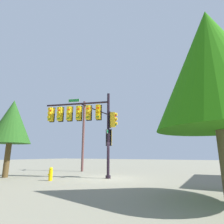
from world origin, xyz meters
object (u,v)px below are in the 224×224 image
(tree_mid, at_px, (212,66))
(fire_hydrant, at_px, (51,174))
(signal_pole_assembly, at_px, (86,119))
(tree_near, at_px, (12,122))
(utility_pole, at_px, (83,133))

(tree_mid, bearing_deg, fire_hydrant, -6.04)
(signal_pole_assembly, bearing_deg, tree_near, 27.41)
(utility_pole, distance_m, tree_near, 7.05)
(utility_pole, bearing_deg, fire_hydrant, 111.29)
(fire_hydrant, height_order, tree_mid, tree_mid)
(utility_pole, relative_size, tree_mid, 0.95)
(utility_pole, height_order, tree_near, utility_pole)
(tree_near, bearing_deg, fire_hydrant, -175.09)
(signal_pole_assembly, relative_size, tree_near, 1.06)
(utility_pole, bearing_deg, tree_mid, 148.40)
(tree_near, height_order, tree_mid, tree_mid)
(signal_pole_assembly, distance_m, tree_near, 5.79)
(signal_pole_assembly, relative_size, fire_hydrant, 7.49)
(utility_pole, bearing_deg, signal_pole_assembly, 129.48)
(signal_pole_assembly, distance_m, utility_pole, 5.44)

